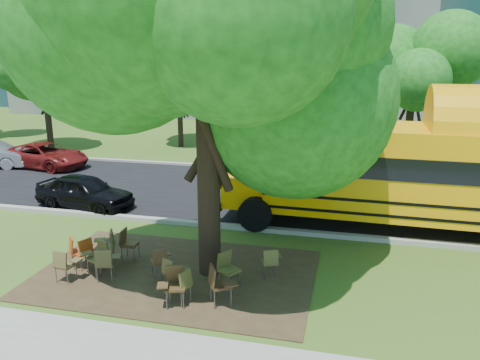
% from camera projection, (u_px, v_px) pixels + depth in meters
% --- Properties ---
extents(ground, '(160.00, 160.00, 0.00)m').
position_uv_depth(ground, '(148.00, 262.00, 12.72)').
color(ground, '#344E18').
rests_on(ground, ground).
extents(dirt_patch, '(7.00, 4.50, 0.03)m').
position_uv_depth(dirt_patch, '(176.00, 274.00, 12.02)').
color(dirt_patch, '#382819').
rests_on(dirt_patch, ground).
extents(asphalt_road, '(80.00, 8.00, 0.04)m').
position_uv_depth(asphalt_road, '(219.00, 191.00, 19.29)').
color(asphalt_road, black).
rests_on(asphalt_road, ground).
extents(kerb_near, '(80.00, 0.25, 0.14)m').
position_uv_depth(kerb_near, '(186.00, 223.00, 15.52)').
color(kerb_near, gray).
rests_on(kerb_near, ground).
extents(kerb_far, '(80.00, 0.25, 0.14)m').
position_uv_depth(kerb_far, '(242.00, 168.00, 23.13)').
color(kerb_far, gray).
rests_on(kerb_far, ground).
extents(bg_tree_0, '(5.20, 5.20, 7.18)m').
position_uv_depth(bg_tree_0, '(43.00, 71.00, 26.45)').
color(bg_tree_0, black).
rests_on(bg_tree_0, ground).
extents(bg_tree_2, '(4.80, 4.80, 6.62)m').
position_uv_depth(bg_tree_2, '(179.00, 77.00, 27.79)').
color(bg_tree_2, black).
rests_on(bg_tree_2, ground).
extents(bg_tree_3, '(5.60, 5.60, 7.84)m').
position_uv_depth(bg_tree_3, '(415.00, 64.00, 22.78)').
color(bg_tree_3, black).
rests_on(bg_tree_3, ground).
extents(main_tree, '(7.20, 7.20, 9.02)m').
position_uv_depth(main_tree, '(206.00, 57.00, 10.70)').
color(main_tree, black).
rests_on(main_tree, ground).
extents(school_bus, '(13.70, 3.46, 3.33)m').
position_uv_depth(school_bus, '(464.00, 175.00, 14.24)').
color(school_bus, '#F19E07').
rests_on(school_bus, ground).
extents(chair_0, '(0.61, 0.51, 0.86)m').
position_uv_depth(chair_0, '(65.00, 263.00, 11.43)').
color(chair_0, brown).
rests_on(chair_0, ground).
extents(chair_1, '(0.74, 0.59, 0.87)m').
position_uv_depth(chair_1, '(77.00, 249.00, 12.23)').
color(chair_1, '#A73811').
rests_on(chair_1, ground).
extents(chair_2, '(0.60, 0.66, 0.89)m').
position_uv_depth(chair_2, '(106.00, 261.00, 11.50)').
color(chair_2, '#4D4221').
rests_on(chair_2, ground).
extents(chair_3, '(0.76, 0.60, 0.92)m').
position_uv_depth(chair_3, '(99.00, 254.00, 11.85)').
color(chair_3, brown).
rests_on(chair_3, ground).
extents(chair_4, '(0.65, 0.51, 0.79)m').
position_uv_depth(chair_4, '(172.00, 270.00, 11.14)').
color(chair_4, '#48421F').
rests_on(chair_4, ground).
extents(chair_5, '(0.63, 0.69, 0.93)m').
position_uv_depth(chair_5, '(174.00, 282.00, 10.39)').
color(chair_5, '#422F17').
rests_on(chair_5, ground).
extents(chair_6, '(0.52, 0.67, 0.84)m').
position_uv_depth(chair_6, '(182.00, 283.00, 10.46)').
color(chair_6, brown).
rests_on(chair_6, ground).
extents(chair_7, '(0.78, 0.64, 0.96)m').
position_uv_depth(chair_7, '(219.00, 282.00, 10.36)').
color(chair_7, '#432A18').
rests_on(chair_7, ground).
extents(chair_8, '(0.55, 0.70, 0.85)m').
position_uv_depth(chair_8, '(84.00, 250.00, 12.23)').
color(chair_8, '#B24513').
rests_on(chair_8, ground).
extents(chair_9, '(0.75, 0.65, 0.95)m').
position_uv_depth(chair_9, '(107.00, 244.00, 12.46)').
color(chair_9, '#504A22').
rests_on(chair_9, ground).
extents(chair_10, '(0.55, 0.58, 0.89)m').
position_uv_depth(chair_10, '(128.00, 242.00, 12.70)').
color(chair_10, '#4D351B').
rests_on(chair_10, ground).
extents(chair_11, '(0.53, 0.67, 0.79)m').
position_uv_depth(chair_11, '(160.00, 259.00, 11.77)').
color(chair_11, '#50341C').
rests_on(chair_11, ground).
extents(chair_12, '(0.61, 0.77, 0.90)m').
position_uv_depth(chair_12, '(227.00, 267.00, 11.17)').
color(chair_12, brown).
rests_on(chair_12, ground).
extents(chair_13, '(0.55, 0.63, 0.81)m').
position_uv_depth(chair_13, '(271.00, 260.00, 11.67)').
color(chair_13, brown).
rests_on(chair_13, ground).
extents(black_car, '(3.89, 2.04, 1.26)m').
position_uv_depth(black_car, '(85.00, 192.00, 17.07)').
color(black_car, black).
rests_on(black_car, ground).
extents(bg_car_red, '(4.75, 2.76, 1.24)m').
position_uv_depth(bg_car_red, '(45.00, 156.00, 23.24)').
color(bg_car_red, '#601110').
rests_on(bg_car_red, ground).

